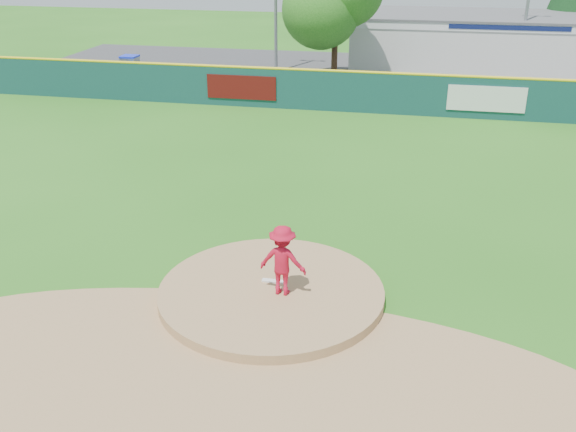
% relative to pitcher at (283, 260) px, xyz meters
% --- Properties ---
extents(ground, '(120.00, 120.00, 0.00)m').
position_rel_pitcher_xyz_m(ground, '(-0.32, 0.15, -1.12)').
color(ground, '#286B19').
rests_on(ground, ground).
extents(pitchers_mound, '(5.50, 5.50, 0.50)m').
position_rel_pitcher_xyz_m(pitchers_mound, '(-0.32, 0.15, -1.12)').
color(pitchers_mound, '#9E774C').
rests_on(pitchers_mound, ground).
extents(pitching_rubber, '(0.60, 0.15, 0.04)m').
position_rel_pitcher_xyz_m(pitching_rubber, '(-0.32, 0.45, -0.85)').
color(pitching_rubber, white).
rests_on(pitching_rubber, pitchers_mound).
extents(infield_dirt_arc, '(15.40, 15.40, 0.01)m').
position_rel_pitcher_xyz_m(infield_dirt_arc, '(-0.32, -2.85, -1.12)').
color(infield_dirt_arc, '#9E774C').
rests_on(infield_dirt_arc, ground).
extents(parking_lot, '(44.00, 16.00, 0.02)m').
position_rel_pitcher_xyz_m(parking_lot, '(-0.32, 27.15, -1.11)').
color(parking_lot, '#38383A').
rests_on(parking_lot, ground).
extents(pitcher, '(1.18, 0.75, 1.75)m').
position_rel_pitcher_xyz_m(pitcher, '(0.00, 0.00, 0.00)').
color(pitcher, red).
rests_on(pitcher, pitchers_mound).
extents(van, '(5.31, 3.30, 1.37)m').
position_rel_pitcher_xyz_m(van, '(-2.28, 21.33, -0.42)').
color(van, white).
rests_on(van, parking_lot).
extents(pool_building_grp, '(15.20, 8.20, 3.31)m').
position_rel_pitcher_xyz_m(pool_building_grp, '(5.68, 32.15, 0.54)').
color(pool_building_grp, silver).
rests_on(pool_building_grp, ground).
extents(fence_banners, '(15.58, 0.04, 1.20)m').
position_rel_pitcher_xyz_m(fence_banners, '(-0.07, 18.07, -0.12)').
color(fence_banners, '#510D0B').
rests_on(fence_banners, ground).
extents(playground_slide, '(0.95, 2.67, 1.47)m').
position_rel_pitcher_xyz_m(playground_slide, '(-14.33, 22.87, -0.38)').
color(playground_slide, '#1A30E2').
rests_on(playground_slide, ground).
extents(outfield_fence, '(40.00, 0.14, 2.07)m').
position_rel_pitcher_xyz_m(outfield_fence, '(-0.32, 18.15, -0.03)').
color(outfield_fence, '#123D3C').
rests_on(outfield_fence, ground).
extents(deciduous_tree, '(5.60, 5.60, 7.36)m').
position_rel_pitcher_xyz_m(deciduous_tree, '(-2.32, 25.15, 3.43)').
color(deciduous_tree, '#382314').
rests_on(deciduous_tree, ground).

